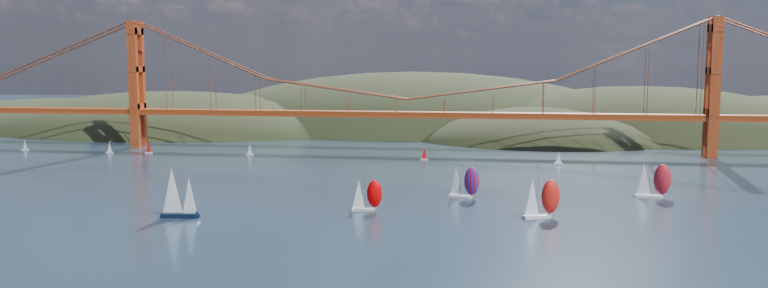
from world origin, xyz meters
TOP-DOWN VIEW (x-y plane):
  - ground at (0.00, 0.00)m, footprint 1200.00×1200.00m
  - headlands at (44.95, 278.29)m, footprint 725.00×225.00m
  - bridge at (-1.75, 180.00)m, footprint 552.00×12.00m
  - sloop_navy at (-41.10, 42.35)m, footprint 9.11×5.49m
  - racer_0 at (3.46, 57.11)m, footprint 8.05×4.08m
  - racer_1 at (47.31, 54.58)m, footprint 9.64×6.43m
  - racer_3 at (79.86, 86.54)m, footprint 9.56×3.96m
  - racer_rwb at (27.41, 78.62)m, footprint 8.92×4.92m
  - distant_boat_0 at (-161.44, 159.79)m, footprint 3.00×2.00m
  - distant_boat_1 at (-121.44, 156.92)m, footprint 3.00×2.00m
  - distant_boat_2 at (-104.97, 158.25)m, footprint 3.00×2.00m
  - distant_boat_3 at (-61.94, 158.90)m, footprint 3.00×2.00m
  - distant_boat_8 at (59.35, 151.03)m, footprint 3.00×2.00m
  - distant_boat_9 at (9.13, 155.45)m, footprint 3.00×2.00m

SIDE VIEW (x-z plane):
  - headlands at x=44.95m, z-range -60.46..35.54m
  - ground at x=0.00m, z-range 0.00..0.00m
  - distant_boat_0 at x=-161.44m, z-range 0.06..4.76m
  - distant_boat_1 at x=-121.44m, z-range 0.06..4.76m
  - distant_boat_2 at x=-104.97m, z-range 0.06..4.76m
  - distant_boat_3 at x=-61.94m, z-range 0.06..4.76m
  - distant_boat_8 at x=59.35m, z-range 0.06..4.76m
  - distant_boat_9 at x=9.13m, z-range 0.06..4.76m
  - racer_0 at x=3.46m, z-range -0.25..8.79m
  - racer_rwb at x=27.41m, z-range -0.27..9.72m
  - racer_1 at x=47.31m, z-range -0.30..10.48m
  - racer_3 at x=79.86m, z-range -0.30..10.64m
  - sloop_navy at x=-41.10m, z-range -0.81..12.99m
  - bridge at x=-1.75m, z-range 4.73..59.73m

